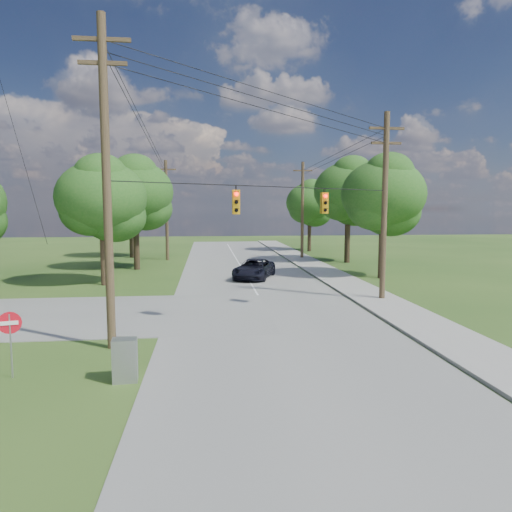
{
  "coord_description": "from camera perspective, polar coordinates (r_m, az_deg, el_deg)",
  "views": [
    {
      "loc": [
        -1.03,
        -16.73,
        5.19
      ],
      "look_at": [
        1.33,
        5.0,
        2.92
      ],
      "focal_mm": 32.0,
      "sensor_mm": 36.0,
      "label": 1
    }
  ],
  "objects": [
    {
      "name": "power_lines",
      "position": [
        28.66,
        -1.11,
        13.87
      ],
      "size": [
        13.93,
        29.62,
        4.93
      ],
      "color": "black",
      "rests_on": "ground"
    },
    {
      "name": "tree_e_mid",
      "position": [
        44.85,
        11.47,
        8.0
      ],
      "size": [
        6.6,
        6.6,
        9.64
      ],
      "color": "#463223",
      "rests_on": "ground"
    },
    {
      "name": "pole_north_e",
      "position": [
        47.77,
        5.82,
        5.82
      ],
      "size": [
        2.0,
        0.32,
        10.0
      ],
      "color": "#4F3F28",
      "rests_on": "ground"
    },
    {
      "name": "tree_e_far",
      "position": [
        56.15,
        6.74,
        6.63
      ],
      "size": [
        5.8,
        5.8,
        8.32
      ],
      "color": "#463223",
      "rests_on": "ground"
    },
    {
      "name": "tree_w_near",
      "position": [
        32.49,
        -18.73,
        6.91
      ],
      "size": [
        6.0,
        6.0,
        8.4
      ],
      "color": "#463223",
      "rests_on": "ground"
    },
    {
      "name": "tree_e_near",
      "position": [
        35.24,
        15.63,
        7.44
      ],
      "size": [
        6.2,
        6.2,
        8.81
      ],
      "color": "#463223",
      "rests_on": "ground"
    },
    {
      "name": "car_main_north",
      "position": [
        33.86,
        -0.24,
        -1.62
      ],
      "size": [
        3.96,
        5.64,
        1.43
      ],
      "primitive_type": "imported",
      "rotation": [
        0.0,
        0.0,
        -0.34
      ],
      "color": "black",
      "rests_on": "main_road"
    },
    {
      "name": "tree_w_mid",
      "position": [
        40.2,
        -14.88,
        7.71
      ],
      "size": [
        6.4,
        6.4,
        9.22
      ],
      "color": "#463223",
      "rests_on": "ground"
    },
    {
      "name": "main_road",
      "position": [
        22.54,
        1.7,
        -7.35
      ],
      "size": [
        10.0,
        100.0,
        0.03
      ],
      "primitive_type": "cube",
      "color": "gray",
      "rests_on": "ground"
    },
    {
      "name": "pole_ne",
      "position": [
        26.65,
        15.77,
        6.3
      ],
      "size": [
        2.0,
        0.32,
        10.5
      ],
      "color": "#4F3F28",
      "rests_on": "ground"
    },
    {
      "name": "do_not_enter_sign",
      "position": [
        15.96,
        -28.4,
        -8.06
      ],
      "size": [
        0.68,
        0.2,
        2.07
      ],
      "rotation": [
        0.0,
        0.0,
        0.24
      ],
      "color": "gray",
      "rests_on": "ground"
    },
    {
      "name": "pole_sw",
      "position": [
        17.53,
        -18.18,
        9.02
      ],
      "size": [
        2.0,
        0.32,
        12.0
      ],
      "color": "#4F3F28",
      "rests_on": "ground"
    },
    {
      "name": "ground",
      "position": [
        17.55,
        -2.62,
        -11.29
      ],
      "size": [
        140.0,
        140.0,
        0.0
      ],
      "primitive_type": "plane",
      "color": "#294C19",
      "rests_on": "ground"
    },
    {
      "name": "tree_w_far",
      "position": [
        50.37,
        -15.42,
        6.92
      ],
      "size": [
        6.0,
        6.0,
        8.73
      ],
      "color": "#463223",
      "rests_on": "ground"
    },
    {
      "name": "traffic_signals",
      "position": [
        21.46,
        3.43,
        6.73
      ],
      "size": [
        4.91,
        3.27,
        1.05
      ],
      "color": "#C48B0B",
      "rests_on": "ground"
    },
    {
      "name": "pole_north_w",
      "position": [
        46.9,
        -11.12,
        5.74
      ],
      "size": [
        2.0,
        0.32,
        10.0
      ],
      "color": "#4F3F28",
      "rests_on": "ground"
    },
    {
      "name": "control_cabinet",
      "position": [
        14.61,
        -16.06,
        -12.39
      ],
      "size": [
        0.77,
        0.59,
        1.32
      ],
      "primitive_type": "cube",
      "rotation": [
        0.0,
        0.0,
        0.09
      ],
      "color": "gray",
      "rests_on": "ground"
    },
    {
      "name": "sidewalk_east",
      "position": [
        24.35,
        17.62,
        -6.52
      ],
      "size": [
        2.6,
        100.0,
        0.12
      ],
      "primitive_type": "cube",
      "color": "#99978F",
      "rests_on": "ground"
    }
  ]
}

